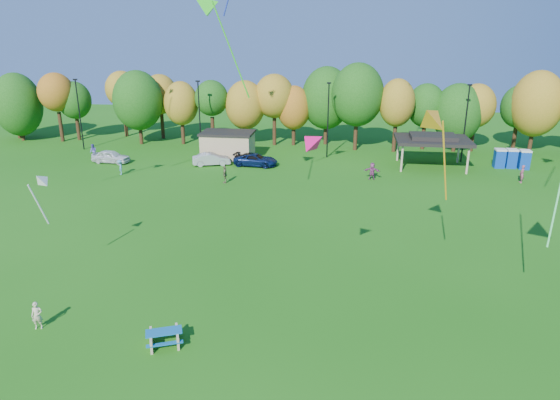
# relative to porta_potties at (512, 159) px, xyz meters

# --- Properties ---
(ground) EXTENTS (160.00, 160.00, 0.00)m
(ground) POSITION_rel_porta_potties_xyz_m (-22.99, -37.72, -1.10)
(ground) COLOR #19600F
(ground) RESTS_ON ground
(tree_line) EXTENTS (93.57, 10.55, 11.15)m
(tree_line) POSITION_rel_porta_potties_xyz_m (-24.02, 7.80, 4.82)
(tree_line) COLOR black
(tree_line) RESTS_ON ground
(lamp_posts) EXTENTS (64.50, 0.25, 9.09)m
(lamp_posts) POSITION_rel_porta_potties_xyz_m (-20.99, 2.28, 3.80)
(lamp_posts) COLOR black
(lamp_posts) RESTS_ON ground
(utility_building) EXTENTS (6.30, 4.30, 3.25)m
(utility_building) POSITION_rel_porta_potties_xyz_m (-32.99, 0.28, 0.54)
(utility_building) COLOR tan
(utility_building) RESTS_ON ground
(pavilion) EXTENTS (8.20, 6.20, 3.77)m
(pavilion) POSITION_rel_porta_potties_xyz_m (-8.99, -0.72, 2.13)
(pavilion) COLOR tan
(pavilion) RESTS_ON ground
(porta_potties) EXTENTS (3.75, 1.47, 2.18)m
(porta_potties) POSITION_rel_porta_potties_xyz_m (0.00, 0.00, 0.00)
(porta_potties) COLOR #0C389F
(porta_potties) RESTS_ON ground
(picnic_table) EXTENTS (2.19, 2.02, 0.77)m
(picnic_table) POSITION_rel_porta_potties_xyz_m (-27.16, -37.74, -0.65)
(picnic_table) COLOR tan
(picnic_table) RESTS_ON ground
(kite_flyer) EXTENTS (0.65, 0.53, 1.54)m
(kite_flyer) POSITION_rel_porta_potties_xyz_m (-34.24, -37.29, -0.33)
(kite_flyer) COLOR beige
(kite_flyer) RESTS_ON ground
(car_a) EXTENTS (4.58, 2.14, 1.52)m
(car_a) POSITION_rel_porta_potties_xyz_m (-46.17, -3.96, -0.34)
(car_a) COLOR white
(car_a) RESTS_ON ground
(car_b) EXTENTS (4.61, 2.83, 1.43)m
(car_b) POSITION_rel_porta_potties_xyz_m (-34.11, -3.39, -0.38)
(car_b) COLOR #AEAFB4
(car_b) RESTS_ON ground
(car_c) EXTENTS (5.20, 2.73, 1.39)m
(car_c) POSITION_rel_porta_potties_xyz_m (-28.97, -2.96, -0.40)
(car_c) COLOR #0D1E4F
(car_c) RESTS_ON ground
(car_d) EXTENTS (5.11, 2.93, 1.39)m
(car_d) POSITION_rel_porta_potties_xyz_m (-29.13, -2.88, -0.40)
(car_d) COLOR black
(car_d) RESTS_ON ground
(far_person_0) EXTENTS (0.98, 1.21, 1.64)m
(far_person_0) POSITION_rel_porta_potties_xyz_m (-42.88, -8.61, -0.28)
(far_person_0) COLOR #5194B4
(far_person_0) RESTS_ON ground
(far_person_1) EXTENTS (1.06, 0.99, 1.75)m
(far_person_1) POSITION_rel_porta_potties_xyz_m (-49.35, -2.07, -0.22)
(far_person_1) COLOR #6156BF
(far_person_1) RESTS_ON ground
(far_person_2) EXTENTS (0.55, 1.11, 1.83)m
(far_person_2) POSITION_rel_porta_potties_xyz_m (-30.84, -10.13, -0.18)
(far_person_2) COLOR olive
(far_person_2) RESTS_ON ground
(far_person_3) EXTENTS (1.75, 0.81, 1.82)m
(far_person_3) POSITION_rel_porta_potties_xyz_m (-15.84, -6.79, -0.19)
(far_person_3) COLOR #8B3970
(far_person_3) RESTS_ON ground
(far_person_4) EXTENTS (0.49, 0.71, 1.85)m
(far_person_4) POSITION_rel_porta_potties_xyz_m (-0.64, -5.87, -0.17)
(far_person_4) COLOR #994860
(far_person_4) RESTS_ON ground
(kite_0) EXTENTS (1.14, 2.11, 3.36)m
(kite_0) POSITION_rel_porta_potties_xyz_m (-37.11, -31.04, 5.09)
(kite_0) COLOR white
(kite_6) EXTENTS (2.50, 3.34, 5.65)m
(kite_6) POSITION_rel_porta_potties_xyz_m (-14.07, -29.72, 9.28)
(kite_6) COLOR orange
(kite_11) EXTENTS (1.67, 1.56, 1.36)m
(kite_11) POSITION_rel_porta_potties_xyz_m (-19.99, -35.38, 8.96)
(kite_11) COLOR #D00B5E
(kite_13) EXTENTS (4.55, 2.09, 7.58)m
(kite_13) POSITION_rel_porta_potties_xyz_m (-28.99, -21.74, 15.52)
(kite_13) COLOR green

